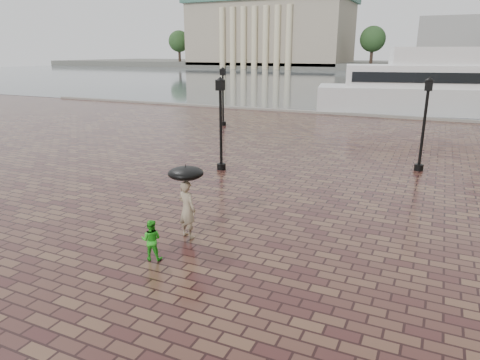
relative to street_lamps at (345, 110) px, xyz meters
The scene contains 11 objects.
ground 17.72m from the street_lamps, 85.10° to the right, with size 300.00×300.00×0.00m, color #331817.
harbour_water 74.55m from the street_lamps, 88.85° to the left, with size 240.00×240.00×0.00m, color #444C52.
quay_edge 14.76m from the street_lamps, 84.09° to the left, with size 80.00×0.60×0.30m, color slate.
far_shore 142.51m from the street_lamps, 89.40° to the left, with size 300.00×60.00×2.00m, color #4C4C47.
museum 138.40m from the street_lamps, 112.83° to the left, with size 57.00×32.50×26.00m.
far_trees 120.72m from the street_lamps, 89.29° to the left, with size 188.00×8.00×13.50m.
street_lamps is the anchor object (origin of this frame).
adult_pedestrian 15.37m from the street_lamps, 96.48° to the right, with size 0.68×0.45×1.87m, color gray.
child_pedestrian 17.13m from the street_lamps, 96.22° to the right, with size 0.58×0.45×1.19m, color green.
ferry_near 20.71m from the street_lamps, 72.19° to the left, with size 26.03×10.99×8.31m.
umbrella 15.30m from the street_lamps, 96.48° to the right, with size 1.10×1.10×1.19m.
Camera 1 is at (3.55, -8.40, 5.67)m, focal length 32.00 mm.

